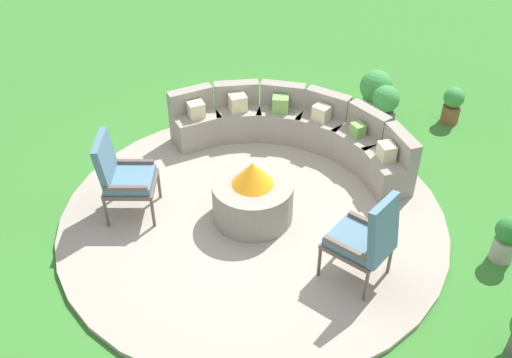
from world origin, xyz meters
TOP-DOWN VIEW (x-y plane):
  - ground_plane at (0.00, 0.00)m, footprint 24.00×24.00m
  - patio_circle at (0.00, 0.00)m, footprint 4.45×4.45m
  - fire_pit at (0.00, 0.00)m, footprint 0.92×0.92m
  - curved_stone_bench at (0.29, 1.43)m, footprint 3.24×1.48m
  - lounge_chair_front_left at (-1.45, -0.18)m, footprint 0.67×0.64m
  - lounge_chair_front_right at (1.27, -0.74)m, footprint 0.78×0.76m
  - potted_plant_0 at (1.45, 2.26)m, footprint 0.38×0.38m
  - potted_plant_1 at (2.75, -0.13)m, footprint 0.29×0.29m
  - potted_plant_3 at (2.40, 2.62)m, footprint 0.29×0.29m
  - potted_plant_5 at (1.31, 2.70)m, footprint 0.47×0.47m

SIDE VIEW (x-z plane):
  - ground_plane at x=0.00m, z-range 0.00..0.00m
  - patio_circle at x=0.00m, z-range 0.00..0.06m
  - potted_plant_3 at x=2.40m, z-range 0.02..0.56m
  - potted_plant_1 at x=2.75m, z-range 0.03..0.58m
  - fire_pit at x=0.00m, z-range -0.02..0.74m
  - curved_stone_bench at x=0.29m, z-range -0.01..0.73m
  - potted_plant_5 at x=1.31m, z-range 0.03..0.69m
  - potted_plant_0 at x=1.45m, z-range 0.03..0.70m
  - lounge_chair_front_left at x=-1.45m, z-range 0.09..1.11m
  - lounge_chair_front_right at x=1.27m, z-range 0.07..1.15m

